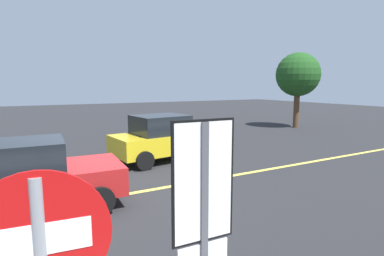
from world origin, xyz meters
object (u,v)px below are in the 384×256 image
(car_red_mid_road, at_px, (24,177))
(tree_left_verge, at_px, (298,75))
(speed_limit_sign, at_px, (203,214))
(car_yellow_behind_van, at_px, (164,138))

(car_red_mid_road, relative_size, tree_left_verge, 0.83)
(speed_limit_sign, distance_m, tree_left_verge, 18.85)
(speed_limit_sign, xyz_separation_m, car_red_mid_road, (-1.35, 5.30, -0.96))
(speed_limit_sign, relative_size, car_red_mid_road, 0.62)
(car_yellow_behind_van, xyz_separation_m, tree_left_verge, (11.14, 3.82, 2.61))
(speed_limit_sign, height_order, tree_left_verge, tree_left_verge)
(speed_limit_sign, distance_m, car_yellow_behind_van, 8.95)
(car_yellow_behind_van, relative_size, tree_left_verge, 0.83)
(speed_limit_sign, xyz_separation_m, tree_left_verge, (14.34, 12.12, 1.69))
(speed_limit_sign, height_order, car_yellow_behind_van, speed_limit_sign)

